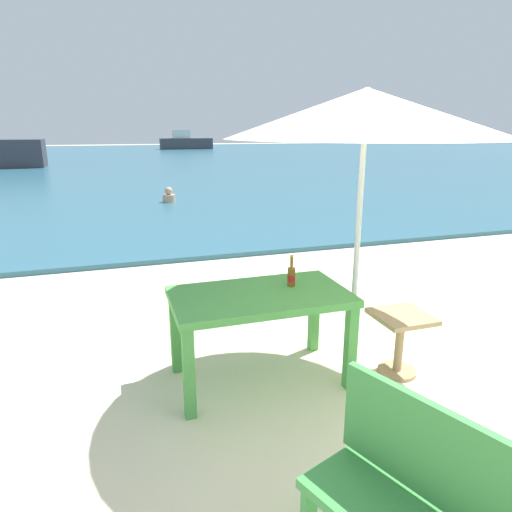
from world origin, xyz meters
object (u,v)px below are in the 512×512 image
patio_umbrella (366,114)px  boat_cargo_ship (186,142)px  side_table_wood (400,335)px  picnic_table_green (260,306)px  swimmer_person (169,196)px  beer_bottle_amber (291,275)px

patio_umbrella → boat_cargo_ship: 41.49m
side_table_wood → picnic_table_green: bearing=166.6°
picnic_table_green → swimmer_person: (0.42, 9.13, -0.41)m
side_table_wood → boat_cargo_ship: (4.94, 41.27, 0.37)m
boat_cargo_ship → beer_bottle_amber: bearing=-98.0°
picnic_table_green → patio_umbrella: 1.66m
patio_umbrella → swimmer_person: (-0.35, 9.26, -1.88)m
swimmer_person → patio_umbrella: bearing=-87.8°
patio_umbrella → boat_cargo_ship: patio_umbrella is taller
patio_umbrella → side_table_wood: bearing=-21.2°
patio_umbrella → swimmer_person: patio_umbrella is taller
side_table_wood → swimmer_person: 9.44m
beer_bottle_amber → swimmer_person: beer_bottle_amber is taller
side_table_wood → swimmer_person: size_ratio=1.32×
picnic_table_green → side_table_wood: picnic_table_green is taller
picnic_table_green → patio_umbrella: size_ratio=0.61×
picnic_table_green → beer_bottle_amber: beer_bottle_amber is taller
patio_umbrella → side_table_wood: size_ratio=4.26×
side_table_wood → boat_cargo_ship: bearing=83.2°
beer_bottle_amber → patio_umbrella: patio_umbrella is taller
patio_umbrella → swimmer_person: 9.46m
beer_bottle_amber → swimmer_person: (0.12, 9.05, -0.61)m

